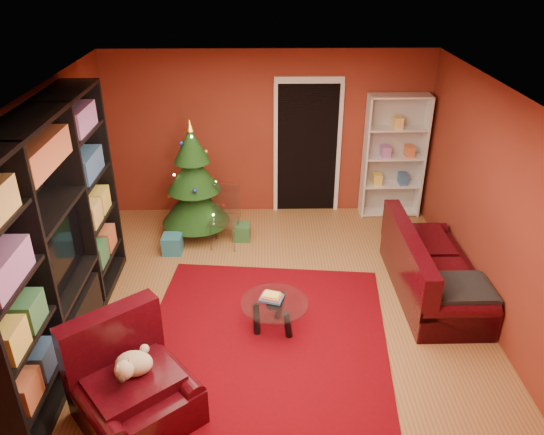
{
  "coord_description": "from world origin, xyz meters",
  "views": [
    {
      "loc": [
        -0.1,
        -5.19,
        3.93
      ],
      "look_at": [
        0.0,
        0.4,
        1.05
      ],
      "focal_mm": 35.0,
      "sensor_mm": 36.0,
      "label": 1
    }
  ],
  "objects_px": {
    "white_bookshelf": "(394,157)",
    "media_unit": "(49,241)",
    "rug": "(264,346)",
    "gift_box_green": "(242,232)",
    "armchair": "(134,386)",
    "christmas_tree": "(194,181)",
    "sofa": "(435,263)",
    "acrylic_chair": "(224,220)",
    "dog": "(134,363)",
    "coffee_table": "(275,316)",
    "gift_box_teal": "(172,244)"
  },
  "relations": [
    {
      "from": "white_bookshelf",
      "to": "media_unit",
      "type": "bearing_deg",
      "value": -144.66
    },
    {
      "from": "rug",
      "to": "white_bookshelf",
      "type": "distance_m",
      "value": 3.95
    },
    {
      "from": "gift_box_green",
      "to": "armchair",
      "type": "distance_m",
      "value": 3.49
    },
    {
      "from": "christmas_tree",
      "to": "armchair",
      "type": "relative_size",
      "value": 1.74
    },
    {
      "from": "sofa",
      "to": "acrylic_chair",
      "type": "distance_m",
      "value": 2.96
    },
    {
      "from": "dog",
      "to": "acrylic_chair",
      "type": "xyz_separation_m",
      "value": [
        0.6,
        3.14,
        -0.2
      ]
    },
    {
      "from": "white_bookshelf",
      "to": "coffee_table",
      "type": "xyz_separation_m",
      "value": [
        -1.93,
        -2.95,
        -0.78
      ]
    },
    {
      "from": "media_unit",
      "to": "coffee_table",
      "type": "height_order",
      "value": "media_unit"
    },
    {
      "from": "gift_box_teal",
      "to": "dog",
      "type": "distance_m",
      "value": 2.98
    },
    {
      "from": "gift_box_green",
      "to": "sofa",
      "type": "distance_m",
      "value": 2.84
    },
    {
      "from": "rug",
      "to": "dog",
      "type": "relative_size",
      "value": 7.83
    },
    {
      "from": "gift_box_green",
      "to": "sofa",
      "type": "bearing_deg",
      "value": -29.82
    },
    {
      "from": "rug",
      "to": "sofa",
      "type": "height_order",
      "value": "sofa"
    },
    {
      "from": "gift_box_teal",
      "to": "gift_box_green",
      "type": "distance_m",
      "value": 1.04
    },
    {
      "from": "gift_box_teal",
      "to": "armchair",
      "type": "distance_m",
      "value": 3.02
    },
    {
      "from": "white_bookshelf",
      "to": "christmas_tree",
      "type": "bearing_deg",
      "value": -168.5
    },
    {
      "from": "gift_box_teal",
      "to": "acrylic_chair",
      "type": "relative_size",
      "value": 0.33
    },
    {
      "from": "dog",
      "to": "coffee_table",
      "type": "bearing_deg",
      "value": 3.68
    },
    {
      "from": "christmas_tree",
      "to": "coffee_table",
      "type": "relative_size",
      "value": 2.38
    },
    {
      "from": "sofa",
      "to": "rug",
      "type": "bearing_deg",
      "value": 114.77
    },
    {
      "from": "christmas_tree",
      "to": "gift_box_green",
      "type": "bearing_deg",
      "value": -14.27
    },
    {
      "from": "christmas_tree",
      "to": "white_bookshelf",
      "type": "height_order",
      "value": "white_bookshelf"
    },
    {
      "from": "gift_box_green",
      "to": "white_bookshelf",
      "type": "relative_size",
      "value": 0.12
    },
    {
      "from": "media_unit",
      "to": "dog",
      "type": "xyz_separation_m",
      "value": [
        1.0,
        -1.07,
        -0.66
      ]
    },
    {
      "from": "gift_box_green",
      "to": "dog",
      "type": "xyz_separation_m",
      "value": [
        -0.84,
        -3.3,
        0.48
      ]
    },
    {
      "from": "rug",
      "to": "dog",
      "type": "distance_m",
      "value": 1.59
    },
    {
      "from": "media_unit",
      "to": "sofa",
      "type": "distance_m",
      "value": 4.45
    },
    {
      "from": "rug",
      "to": "armchair",
      "type": "distance_m",
      "value": 1.57
    },
    {
      "from": "rug",
      "to": "gift_box_green",
      "type": "height_order",
      "value": "gift_box_green"
    },
    {
      "from": "gift_box_teal",
      "to": "white_bookshelf",
      "type": "relative_size",
      "value": 0.13
    },
    {
      "from": "sofa",
      "to": "coffee_table",
      "type": "height_order",
      "value": "sofa"
    },
    {
      "from": "gift_box_teal",
      "to": "acrylic_chair",
      "type": "bearing_deg",
      "value": 15.46
    },
    {
      "from": "christmas_tree",
      "to": "gift_box_green",
      "type": "xyz_separation_m",
      "value": [
        0.68,
        -0.17,
        -0.75
      ]
    },
    {
      "from": "media_unit",
      "to": "christmas_tree",
      "type": "height_order",
      "value": "media_unit"
    },
    {
      "from": "rug",
      "to": "gift_box_green",
      "type": "xyz_separation_m",
      "value": [
        -0.32,
        2.4,
        0.11
      ]
    },
    {
      "from": "sofa",
      "to": "armchair",
      "type": "bearing_deg",
      "value": 120.49
    },
    {
      "from": "gift_box_green",
      "to": "coffee_table",
      "type": "height_order",
      "value": "coffee_table"
    },
    {
      "from": "christmas_tree",
      "to": "dog",
      "type": "relative_size",
      "value": 4.53
    },
    {
      "from": "gift_box_green",
      "to": "armchair",
      "type": "relative_size",
      "value": 0.24
    },
    {
      "from": "gift_box_teal",
      "to": "coffee_table",
      "type": "relative_size",
      "value": 0.36
    },
    {
      "from": "christmas_tree",
      "to": "gift_box_green",
      "type": "distance_m",
      "value": 1.03
    },
    {
      "from": "dog",
      "to": "sofa",
      "type": "height_order",
      "value": "sofa"
    },
    {
      "from": "armchair",
      "to": "coffee_table",
      "type": "height_order",
      "value": "armchair"
    },
    {
      "from": "coffee_table",
      "to": "white_bookshelf",
      "type": "bearing_deg",
      "value": 56.71
    },
    {
      "from": "acrylic_chair",
      "to": "gift_box_green",
      "type": "bearing_deg",
      "value": 42.8
    },
    {
      "from": "christmas_tree",
      "to": "dog",
      "type": "bearing_deg",
      "value": -92.61
    },
    {
      "from": "dog",
      "to": "coffee_table",
      "type": "distance_m",
      "value": 1.79
    },
    {
      "from": "armchair",
      "to": "dog",
      "type": "height_order",
      "value": "armchair"
    },
    {
      "from": "armchair",
      "to": "sofa",
      "type": "distance_m",
      "value": 3.84
    },
    {
      "from": "gift_box_teal",
      "to": "coffee_table",
      "type": "height_order",
      "value": "coffee_table"
    }
  ]
}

